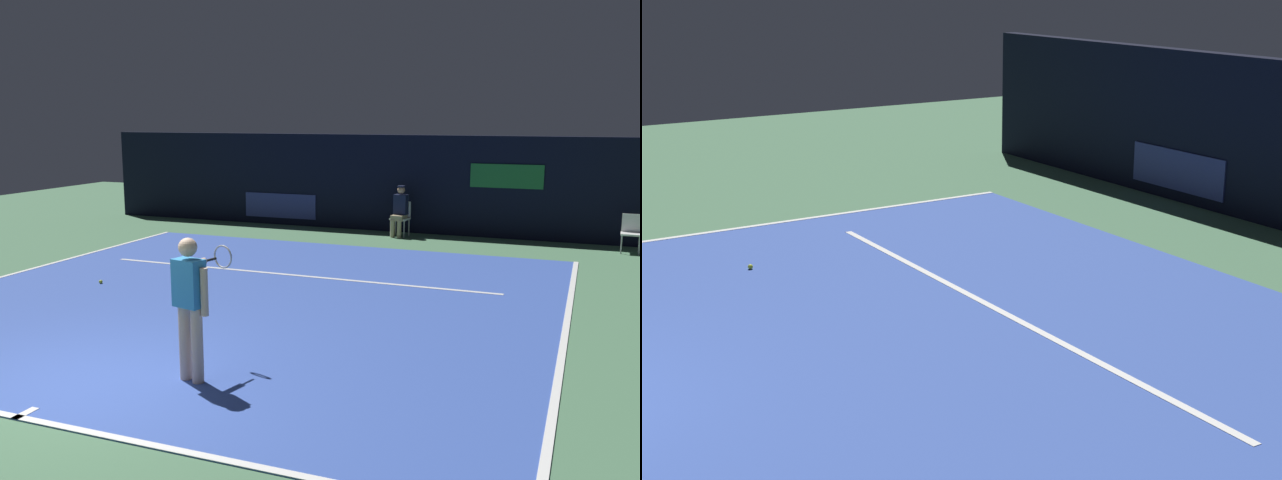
% 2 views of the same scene
% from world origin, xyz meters
% --- Properties ---
extents(ground_plane, '(32.65, 32.65, 0.00)m').
position_xyz_m(ground_plane, '(0.00, 4.20, 0.00)').
color(ground_plane, '#4C7A56').
extents(court_surface, '(10.43, 10.41, 0.01)m').
position_xyz_m(court_surface, '(0.00, 4.20, 0.01)').
color(court_surface, '#3856B2').
rests_on(court_surface, ground).
extents(line_baseline, '(10.43, 0.10, 0.01)m').
position_xyz_m(line_baseline, '(0.00, -0.95, 0.01)').
color(line_baseline, white).
rests_on(line_baseline, court_surface).
extents(line_sideline_left, '(0.10, 10.41, 0.01)m').
position_xyz_m(line_sideline_left, '(5.17, 4.20, 0.01)').
color(line_sideline_left, white).
rests_on(line_sideline_left, court_surface).
extents(line_sideline_right, '(0.10, 10.41, 0.01)m').
position_xyz_m(line_sideline_right, '(-5.17, 4.20, 0.01)').
color(line_sideline_right, white).
rests_on(line_sideline_right, court_surface).
extents(line_service, '(8.14, 0.10, 0.01)m').
position_xyz_m(line_service, '(0.00, 6.03, 0.01)').
color(line_service, white).
rests_on(line_service, court_surface).
extents(line_centre_mark, '(0.10, 0.30, 0.01)m').
position_xyz_m(line_centre_mark, '(0.00, -0.85, 0.01)').
color(line_centre_mark, white).
rests_on(line_centre_mark, court_surface).
extents(back_wall, '(16.78, 0.33, 2.60)m').
position_xyz_m(back_wall, '(-0.00, 11.96, 1.30)').
color(back_wall, black).
rests_on(back_wall, ground).
extents(tennis_player, '(0.51, 1.02, 1.73)m').
position_xyz_m(tennis_player, '(1.14, 0.62, 0.99)').
color(tennis_player, beige).
rests_on(tennis_player, ground).
extents(line_judge_on_chair, '(0.49, 0.56, 1.32)m').
position_xyz_m(line_judge_on_chair, '(0.78, 11.17, 0.69)').
color(line_judge_on_chair, white).
rests_on(line_judge_on_chair, ground).
extents(courtside_chair_near, '(0.45, 0.43, 0.88)m').
position_xyz_m(courtside_chair_near, '(6.27, 11.04, 0.50)').
color(courtside_chair_near, white).
rests_on(courtside_chair_near, ground).
extents(tennis_ball, '(0.07, 0.07, 0.07)m').
position_xyz_m(tennis_ball, '(-3.04, 4.08, 0.05)').
color(tennis_ball, '#CCE033').
rests_on(tennis_ball, court_surface).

